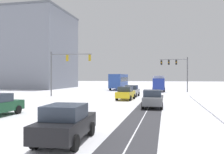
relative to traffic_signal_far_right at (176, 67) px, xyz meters
name	(u,v)px	position (x,y,z in m)	size (l,w,h in m)	color
wheel_track_left_lane	(155,108)	(-2.88, -24.65, -4.75)	(1.16, 31.99, 0.01)	#38383D
wheel_track_right_lane	(142,107)	(-4.09, -24.65, -4.75)	(1.10, 31.99, 0.01)	#38383D
traffic_signal_far_right	(176,67)	(0.00, 0.00, 0.00)	(5.06, 0.57, 6.50)	#56565B
traffic_signal_near_left	(65,64)	(-16.27, -13.94, -0.11)	(6.19, 0.76, 6.50)	#56565B
car_silver_lead	(132,91)	(-6.71, -12.55, -3.94)	(1.98, 4.17, 1.62)	#B7BABF
car_yellow_cab_second	(126,93)	(-6.77, -17.58, -3.94)	(1.99, 4.18, 1.62)	yellow
car_grey_third	(152,99)	(-3.17, -24.55, -3.94)	(1.96, 4.17, 1.62)	slate
car_black_fifth	(66,123)	(-6.22, -37.23, -3.94)	(2.00, 4.18, 1.62)	black
bus_oncoming	(119,81)	(-12.11, 6.16, -2.77)	(2.78, 11.03, 3.38)	#284793
box_truck_delivery	(159,83)	(-3.24, 1.33, -3.12)	(2.35, 7.42, 3.02)	#233899
office_building_far_left_block	(29,50)	(-36.30, 9.41, 4.86)	(20.52, 17.94, 19.21)	gray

